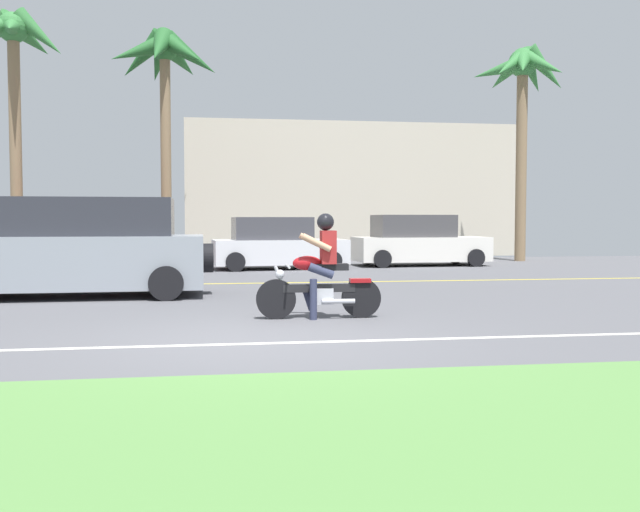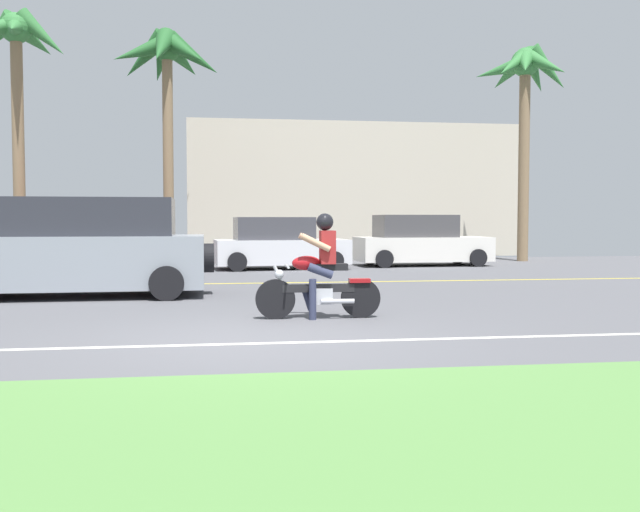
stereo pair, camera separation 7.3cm
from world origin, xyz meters
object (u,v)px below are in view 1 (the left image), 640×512
Objects in this scene: suv_nearby at (78,249)px; palm_tree_2 at (522,81)px; palm_tree_1 at (13,54)px; parked_car_3 at (418,242)px; parked_car_1 at (99,243)px; motorcyclist at (320,274)px; palm_tree_0 at (165,65)px; parked_car_2 at (277,245)px.

palm_tree_2 is at bearing 36.25° from suv_nearby.
parked_car_3 is at bearing -8.90° from palm_tree_1.
parked_car_1 is at bearing 96.09° from suv_nearby.
motorcyclist is 0.24× the size of palm_tree_0.
parked_car_3 is at bearing 66.78° from motorcyclist.
motorcyclist is 0.24× the size of palm_tree_2.
palm_tree_0 is 0.96× the size of palm_tree_1.
parked_car_3 is (5.00, 11.66, 0.09)m from motorcyclist.
parked_car_2 is 4.74m from parked_car_3.
parked_car_1 is 0.55× the size of palm_tree_0.
parked_car_3 is at bearing -1.70° from parked_car_1.
parked_car_2 is (4.51, 7.12, -0.20)m from suv_nearby.
parked_car_1 is 6.54m from palm_tree_0.
parked_car_2 is (0.35, 10.78, 0.06)m from motorcyclist.
suv_nearby is 8.35m from parked_car_1.
palm_tree_2 is at bearing 6.37° from parked_car_1.
parked_car_2 is at bearing -19.44° from palm_tree_1.
parked_car_2 is 0.94× the size of parked_car_3.
palm_tree_1 reaches higher than suv_nearby.
motorcyclist is 12.69m from parked_car_3.
parked_car_3 is (9.16, 8.00, -0.17)m from suv_nearby.
parked_car_1 is at bearing 112.88° from motorcyclist.
parked_car_2 is 7.61m from palm_tree_0.
palm_tree_1 reaches higher than palm_tree_2.
motorcyclist is 0.43× the size of parked_car_1.
motorcyclist is 0.23× the size of palm_tree_1.
motorcyclist is 15.57m from palm_tree_0.
suv_nearby is 1.16× the size of parked_car_1.
palm_tree_0 is at bearing 84.30° from suv_nearby.
suv_nearby reaches higher than parked_car_3.
suv_nearby is 11.89m from palm_tree_0.
parked_car_2 is at bearing -162.81° from palm_tree_2.
parked_car_3 is (4.66, 0.88, 0.03)m from parked_car_2.
parked_car_3 is (10.05, -0.30, -0.01)m from parked_car_1.
palm_tree_2 is (13.52, 9.91, 5.50)m from suv_nearby.
parked_car_1 is at bearing -31.40° from palm_tree_1.
palm_tree_0 reaches higher than palm_tree_2.
palm_tree_2 is at bearing 17.19° from parked_car_2.
palm_tree_2 reaches higher than parked_car_3.
parked_car_2 is 0.52× the size of palm_tree_0.
parked_car_2 is 11.02m from palm_tree_2.
parked_car_1 is 15.55m from palm_tree_2.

